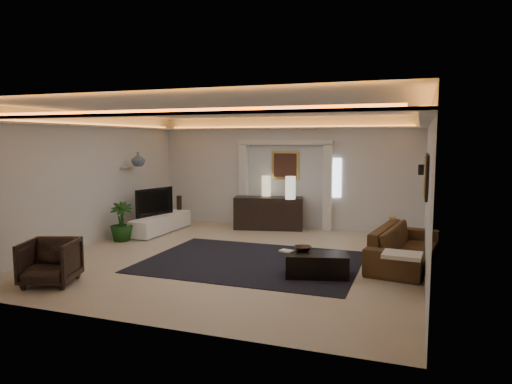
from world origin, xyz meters
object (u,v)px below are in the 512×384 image
(sofa, at_px, (405,246))
(armchair, at_px, (50,262))
(console, at_px, (269,214))
(coffee_table, at_px, (317,265))

(sofa, height_order, armchair, armchair)
(console, height_order, sofa, console)
(sofa, bearing_deg, coffee_table, 142.22)
(coffee_table, bearing_deg, console, 104.79)
(sofa, distance_m, coffee_table, 1.91)
(console, relative_size, sofa, 0.73)
(console, distance_m, armchair, 5.88)
(coffee_table, bearing_deg, armchair, -169.21)
(sofa, xyz_separation_m, armchair, (-5.34, -3.15, 0.01))
(sofa, distance_m, armchair, 6.20)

